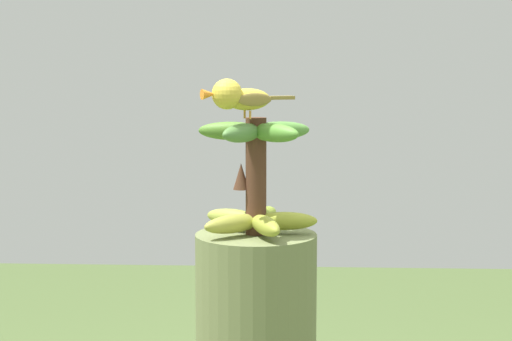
{
  "coord_description": "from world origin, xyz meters",
  "views": [
    {
      "loc": [
        -0.09,
        1.87,
        1.39
      ],
      "look_at": [
        0.0,
        0.0,
        1.17
      ],
      "focal_mm": 58.52,
      "sensor_mm": 36.0,
      "label": 1
    }
  ],
  "objects": [
    {
      "name": "banana_bunch",
      "position": [
        0.0,
        -0.0,
        1.16
      ],
      "size": [
        0.28,
        0.28,
        0.27
      ],
      "color": "#4C2D1E",
      "rests_on": "banana_tree"
    },
    {
      "name": "perched_bird",
      "position": [
        0.04,
        0.06,
        1.34
      ],
      "size": [
        0.2,
        0.13,
        0.09
      ],
      "color": "#C68933",
      "rests_on": "banana_bunch"
    }
  ]
}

